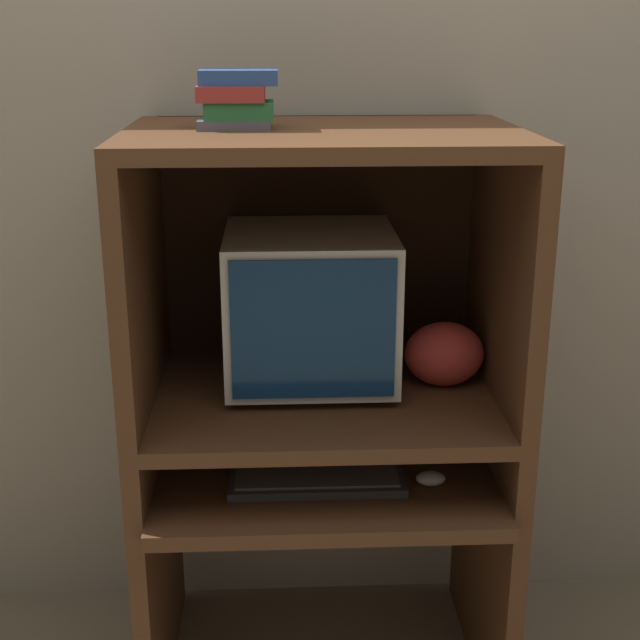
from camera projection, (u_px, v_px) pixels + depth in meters
wall_back at (317, 159)px, 2.34m from camera, size 6.00×0.06×2.60m
desk_base at (324, 547)px, 2.24m from camera, size 0.88×0.66×0.61m
desk_monitor_shelf at (324, 408)px, 2.17m from camera, size 0.88×0.62×0.18m
hutch_upper at (323, 223)px, 2.05m from camera, size 0.88×0.62×0.63m
crt_monitor at (310, 306)px, 2.16m from camera, size 0.40×0.39×0.38m
keyboard at (317, 480)px, 2.08m from camera, size 0.41×0.15×0.03m
mouse at (431, 479)px, 2.08m from camera, size 0.07×0.05×0.03m
snack_bag at (444, 354)px, 2.18m from camera, size 0.19×0.15×0.16m
book_stack at (236, 98)px, 1.94m from camera, size 0.18×0.13×0.13m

